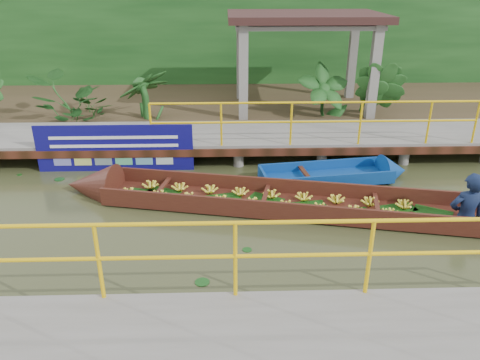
{
  "coord_description": "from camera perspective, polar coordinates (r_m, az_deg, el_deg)",
  "views": [
    {
      "loc": [
        0.71,
        -7.7,
        4.26
      ],
      "look_at": [
        0.97,
        0.5,
        0.6
      ],
      "focal_mm": 35.0,
      "sensor_mm": 36.0,
      "label": 1
    }
  ],
  "objects": [
    {
      "name": "ground",
      "position": [
        8.83,
        -6.19,
        -4.96
      ],
      "size": [
        80.0,
        80.0,
        0.0
      ],
      "primitive_type": "plane",
      "color": "#2D341A",
      "rests_on": "ground"
    },
    {
      "name": "land_strip",
      "position": [
        15.75,
        -4.36,
        9.12
      ],
      "size": [
        30.0,
        8.0,
        0.45
      ],
      "primitive_type": "cube",
      "color": "#332B19",
      "rests_on": "ground"
    },
    {
      "name": "far_dock",
      "position": [
        11.78,
        -5.07,
        5.2
      ],
      "size": [
        16.0,
        2.06,
        1.66
      ],
      "color": "slate",
      "rests_on": "ground"
    },
    {
      "name": "pavilion",
      "position": [
        14.26,
        7.86,
        18.02
      ],
      "size": [
        4.4,
        3.0,
        3.0
      ],
      "color": "slate",
      "rests_on": "ground"
    },
    {
      "name": "foliage_backdrop",
      "position": [
        17.86,
        -4.22,
        16.71
      ],
      "size": [
        30.0,
        0.8,
        4.0
      ],
      "primitive_type": "cube",
      "color": "#133C14",
      "rests_on": "ground"
    },
    {
      "name": "vendor_boat",
      "position": [
        9.14,
        11.7,
        -2.53
      ],
      "size": [
        10.52,
        3.19,
        2.28
      ],
      "rotation": [
        0.0,
        0.0,
        -0.21
      ],
      "color": "#39150F",
      "rests_on": "ground"
    },
    {
      "name": "moored_blue_boat",
      "position": [
        10.76,
        14.4,
        0.72
      ],
      "size": [
        3.41,
        1.31,
        0.79
      ],
      "rotation": [
        0.0,
        0.0,
        0.14
      ],
      "color": "navy",
      "rests_on": "ground"
    },
    {
      "name": "blue_banner",
      "position": [
        11.14,
        -15.02,
        3.76
      ],
      "size": [
        3.59,
        0.04,
        1.12
      ],
      "color": "#0F0C63",
      "rests_on": "ground"
    },
    {
      "name": "tropical_plants",
      "position": [
        13.61,
        -12.33,
        9.98
      ],
      "size": [
        14.01,
        1.01,
        1.26
      ],
      "color": "#133C14",
      "rests_on": "ground"
    }
  ]
}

